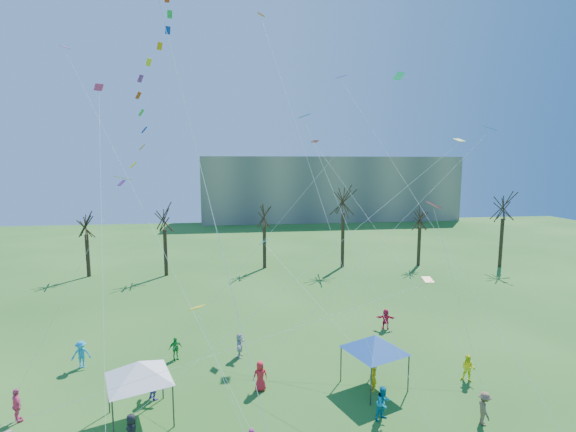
{
  "coord_description": "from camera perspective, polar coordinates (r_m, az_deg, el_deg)",
  "views": [
    {
      "loc": [
        -0.92,
        -12.73,
        13.32
      ],
      "look_at": [
        1.48,
        5.0,
        11.0
      ],
      "focal_mm": 25.0,
      "sensor_mm": 36.0,
      "label": 1
    }
  ],
  "objects": [
    {
      "name": "distant_building",
      "position": [
        97.63,
        5.88,
        3.94
      ],
      "size": [
        60.0,
        14.0,
        15.0
      ],
      "primitive_type": "cube",
      "color": "gray",
      "rests_on": "ground"
    },
    {
      "name": "bare_tree_row",
      "position": [
        49.42,
        -3.43,
        -0.06
      ],
      "size": [
        68.69,
        8.73,
        11.09
      ],
      "color": "black",
      "rests_on": "ground"
    },
    {
      "name": "big_box_kite",
      "position": [
        18.1,
        -18.38,
        16.35
      ],
      "size": [
        3.52,
        4.91,
        20.97
      ],
      "color": "red",
      "rests_on": "ground"
    },
    {
      "name": "canopy_tent_white",
      "position": [
        23.48,
        -20.49,
        -19.86
      ],
      "size": [
        4.06,
        4.06,
        3.25
      ],
      "color": "#3F3F44",
      "rests_on": "ground"
    },
    {
      "name": "canopy_tent_blue",
      "position": [
        25.54,
        12.22,
        -17.23
      ],
      "size": [
        4.05,
        4.05,
        3.25
      ],
      "color": "#3F3F44",
      "rests_on": "ground"
    },
    {
      "name": "festival_crowd",
      "position": [
        23.7,
        -4.48,
        -24.34
      ],
      "size": [
        26.48,
        18.24,
        1.85
      ],
      "color": "red",
      "rests_on": "ground"
    },
    {
      "name": "small_kites_aloft",
      "position": [
        24.84,
        0.4,
        6.82
      ],
      "size": [
        28.94,
        19.28,
        33.85
      ],
      "color": "#E2A70B",
      "rests_on": "ground"
    }
  ]
}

